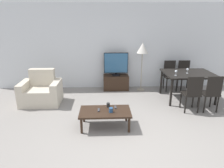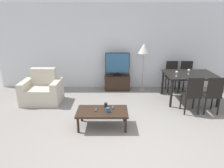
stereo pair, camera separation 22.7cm
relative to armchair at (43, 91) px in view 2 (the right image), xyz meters
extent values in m
plane|color=gray|center=(2.10, -2.08, -0.31)|extent=(18.00, 18.00, 0.00)
cube|color=silver|center=(2.10, 1.30, 1.04)|extent=(7.75, 0.06, 2.70)
cube|color=beige|center=(0.00, -0.04, -0.10)|extent=(0.67, 0.76, 0.44)
cube|color=beige|center=(0.00, 0.24, 0.36)|extent=(0.67, 0.20, 0.47)
cube|color=beige|center=(-0.43, -0.04, -0.01)|extent=(0.18, 0.76, 0.62)
cube|color=beige|center=(0.43, -0.04, -0.01)|extent=(0.18, 0.76, 0.62)
cube|color=black|center=(2.09, 1.02, -0.07)|extent=(0.81, 0.41, 0.48)
cylinder|color=black|center=(2.09, 1.02, 0.18)|extent=(0.27, 0.27, 0.03)
cylinder|color=black|center=(2.09, 1.02, 0.22)|extent=(0.04, 0.04, 0.05)
cube|color=black|center=(2.09, 1.02, 0.57)|extent=(0.77, 0.04, 0.65)
cube|color=#2D5B84|center=(2.09, 1.00, 0.57)|extent=(0.73, 0.01, 0.61)
cube|color=black|center=(1.72, -1.36, 0.04)|extent=(1.07, 0.60, 0.04)
cylinder|color=black|center=(1.24, -1.60, -0.15)|extent=(0.05, 0.05, 0.33)
cylinder|color=black|center=(2.20, -1.60, -0.15)|extent=(0.05, 0.05, 0.33)
cylinder|color=black|center=(1.24, -1.12, -0.15)|extent=(0.05, 0.05, 0.33)
cylinder|color=black|center=(2.20, -1.12, -0.15)|extent=(0.05, 0.05, 0.33)
cube|color=black|center=(4.08, 0.12, 0.44)|extent=(1.35, 1.06, 0.04)
cylinder|color=black|center=(3.46, -0.35, 0.05)|extent=(0.06, 0.06, 0.74)
cylinder|color=black|center=(4.69, -0.35, 0.05)|extent=(0.06, 0.06, 0.74)
cylinder|color=black|center=(3.46, 0.59, 0.05)|extent=(0.06, 0.06, 0.74)
cylinder|color=black|center=(4.69, 0.59, 0.05)|extent=(0.06, 0.06, 0.74)
cube|color=black|center=(3.84, -0.64, 0.13)|extent=(0.40, 0.40, 0.04)
cylinder|color=black|center=(3.68, -0.48, -0.10)|extent=(0.04, 0.04, 0.43)
cylinder|color=black|center=(4.00, -0.48, -0.10)|extent=(0.04, 0.04, 0.43)
cylinder|color=black|center=(3.68, -0.80, -0.10)|extent=(0.04, 0.04, 0.43)
cylinder|color=black|center=(4.00, -0.80, -0.10)|extent=(0.04, 0.04, 0.43)
cube|color=black|center=(3.84, -0.82, 0.39)|extent=(0.37, 0.04, 0.47)
cube|color=black|center=(4.31, 0.88, 0.13)|extent=(0.40, 0.40, 0.04)
cylinder|color=black|center=(4.15, 0.71, -0.10)|extent=(0.04, 0.04, 0.43)
cylinder|color=black|center=(4.47, 0.71, -0.10)|extent=(0.04, 0.04, 0.43)
cylinder|color=black|center=(4.15, 1.04, -0.10)|extent=(0.04, 0.04, 0.43)
cylinder|color=black|center=(4.47, 1.04, -0.10)|extent=(0.04, 0.04, 0.43)
cube|color=black|center=(4.31, 1.06, 0.39)|extent=(0.37, 0.04, 0.47)
cube|color=black|center=(4.31, -0.64, 0.13)|extent=(0.40, 0.40, 0.04)
cylinder|color=black|center=(4.15, -0.48, -0.10)|extent=(0.04, 0.04, 0.43)
cylinder|color=black|center=(4.47, -0.48, -0.10)|extent=(0.04, 0.04, 0.43)
cylinder|color=black|center=(4.15, -0.80, -0.10)|extent=(0.04, 0.04, 0.43)
cylinder|color=black|center=(4.47, -0.80, -0.10)|extent=(0.04, 0.04, 0.43)
cube|color=black|center=(4.31, -0.82, 0.39)|extent=(0.37, 0.04, 0.47)
cube|color=black|center=(3.84, 0.88, 0.13)|extent=(0.40, 0.40, 0.04)
cylinder|color=black|center=(3.68, 0.71, -0.10)|extent=(0.04, 0.04, 0.43)
cylinder|color=black|center=(4.00, 0.71, -0.10)|extent=(0.04, 0.04, 0.43)
cylinder|color=black|center=(3.68, 1.04, -0.10)|extent=(0.04, 0.04, 0.43)
cylinder|color=black|center=(4.00, 1.04, -0.10)|extent=(0.04, 0.04, 0.43)
cube|color=black|center=(3.84, 1.06, 0.39)|extent=(0.37, 0.04, 0.47)
cylinder|color=gray|center=(2.90, 0.92, -0.30)|extent=(0.24, 0.24, 0.02)
cylinder|color=gray|center=(2.90, 0.92, 0.30)|extent=(0.02, 0.02, 1.18)
cone|color=beige|center=(2.90, 0.92, 1.05)|extent=(0.36, 0.36, 0.31)
cube|color=#38383D|center=(1.59, -1.34, 0.07)|extent=(0.04, 0.15, 0.02)
cube|color=#38383D|center=(1.95, -1.21, 0.07)|extent=(0.04, 0.15, 0.02)
cylinder|color=navy|center=(1.84, -1.43, 0.11)|extent=(0.08, 0.08, 0.10)
cylinder|color=black|center=(1.79, -1.17, 0.11)|extent=(0.07, 0.07, 0.10)
cylinder|color=silver|center=(3.62, -0.13, 0.46)|extent=(0.06, 0.06, 0.01)
cylinder|color=silver|center=(3.62, -0.13, 0.50)|extent=(0.01, 0.01, 0.07)
sphere|color=silver|center=(3.62, -0.13, 0.57)|extent=(0.07, 0.07, 0.07)
cylinder|color=silver|center=(4.01, 0.07, 0.46)|extent=(0.06, 0.06, 0.01)
cylinder|color=silver|center=(4.01, 0.07, 0.50)|extent=(0.01, 0.01, 0.07)
sphere|color=silver|center=(4.01, 0.07, 0.57)|extent=(0.07, 0.07, 0.07)
camera|label=1|loc=(1.70, -5.16, 1.89)|focal=32.00mm
camera|label=2|loc=(1.93, -5.17, 1.89)|focal=32.00mm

